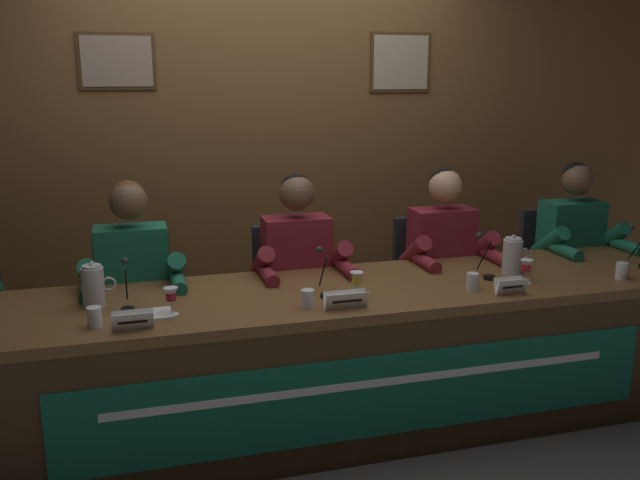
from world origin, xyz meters
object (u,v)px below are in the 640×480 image
Objects in this scene: panelist_center at (300,271)px; conference_table at (328,340)px; chair_right at (431,294)px; chair_left at (136,322)px; water_cup_far_right at (622,272)px; chair_far_right at (555,283)px; water_cup_left at (95,318)px; document_stack_left at (147,315)px; microphone_left at (127,293)px; water_cup_right at (472,283)px; nameplate_center at (346,300)px; microphone_far_right at (640,253)px; panelist_right at (447,259)px; panelist_far_right at (578,249)px; panelist_left at (134,284)px; water_pitcher_left_side at (93,286)px; juice_glass_center at (357,280)px; water_pitcher_right_side at (513,256)px; microphone_right at (486,263)px; chair_center at (292,307)px; nameplate_left at (133,321)px; nameplate_right at (511,286)px; water_cup_center at (308,300)px; juice_glass_right at (526,267)px.

conference_table is at bearing -89.65° from panelist_center.
chair_right is (0.87, 0.20, -0.28)m from panelist_center.
chair_left is at bearing 167.05° from panelist_center.
chair_far_right is at bearing 76.32° from water_cup_far_right.
document_stack_left is at bearing 18.13° from water_cup_left.
microphone_left is 1.62m from water_cup_right.
nameplate_center is at bearing -133.33° from chair_right.
panelist_right is at bearing 153.37° from microphone_far_right.
water_cup_left is 0.07× the size of panelist_far_right.
panelist_left reaches higher than microphone_far_right.
nameplate_center is at bearing -17.45° from water_pitcher_left_side.
panelist_center is at bearing 0.00° from panelist_left.
panelist_center is 9.93× the size of juice_glass_center.
document_stack_left is (0.21, 0.07, -0.03)m from water_cup_left.
microphone_right is at bearing -174.22° from water_pitcher_right_side.
chair_center is 4.58× the size of nameplate_center.
nameplate_left is 0.19× the size of chair_right.
microphone_right is (0.17, 0.18, 0.04)m from water_cup_right.
microphone_right is at bearing -34.82° from chair_center.
nameplate_right is at bearing -90.77° from chair_right.
microphone_right is 1.71m from document_stack_left.
juice_glass_center reaches higher than nameplate_center.
water_cup_left is 0.69× the size of juice_glass_center.
panelist_right is 14.48× the size of water_cup_far_right.
chair_right reaches higher than conference_table.
panelist_left is 0.43m from microphone_left.
chair_center is 1.26m from water_pitcher_right_side.
panelist_left is 1.36× the size of chair_right.
chair_right reaches higher than juice_glass_center.
panelist_left is at bearing 168.31° from water_pitcher_right_side.
water_pitcher_right_side reaches higher than water_cup_center.
chair_right is (0.73, 0.74, -0.37)m from juice_glass_center.
juice_glass_right is 0.21m from microphone_right.
microphone_far_right reaches higher than nameplate_left.
microphone_far_right reaches higher than nameplate_right.
nameplate_left is at bearing -165.18° from panelist_far_right.
juice_glass_center is 1.19m from water_pitcher_left_side.
panelist_right is at bearing -167.05° from chair_far_right.
microphone_right reaches higher than nameplate_right.
conference_table is 30.17× the size of nameplate_right.
chair_left is 0.73× the size of panelist_center.
panelist_right is (0.87, -0.20, 0.28)m from chair_center.
panelist_left is 1.14m from juice_glass_center.
chair_far_right is at bearing 18.82° from nameplate_left.
juice_glass_right is 1.84m from document_stack_left.
microphone_far_right is at bearing 14.26° from nameplate_right.
panelist_right is (1.75, 0.69, -0.05)m from nameplate_left.
water_cup_center is 0.39× the size of microphone_right.
microphone_right reaches higher than juice_glass_center.
chair_center is at bearing 173.44° from panelist_far_right.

